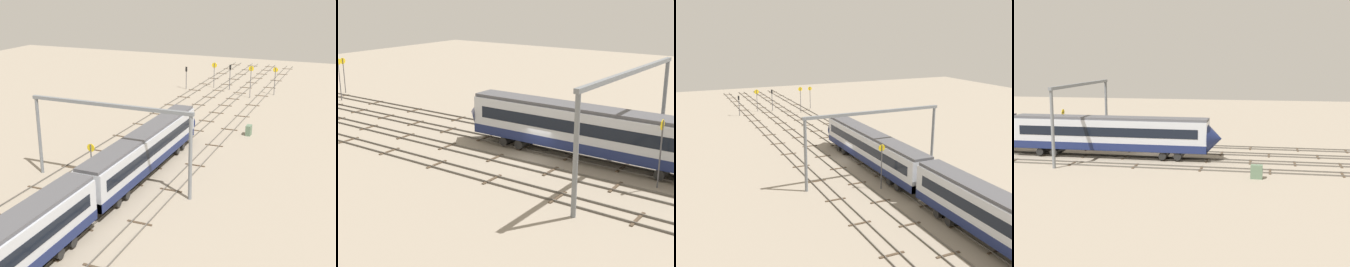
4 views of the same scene
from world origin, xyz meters
The scene contains 14 objects.
ground_plane centered at (0.00, 0.00, 0.00)m, with size 156.75×156.75×0.00m, color gray.
track_near_foreground centered at (0.00, -6.50, 0.07)m, with size 140.75×2.40×0.16m.
track_with_train centered at (0.00, -2.17, 0.07)m, with size 140.75×2.40×0.16m.
track_middle centered at (0.00, 2.17, 0.07)m, with size 140.75×2.40×0.16m.
track_second_far centered at (0.00, 6.50, 0.07)m, with size 140.75×2.40×0.16m.
train centered at (-28.57, -2.17, 2.66)m, with size 75.20×3.24×4.80m.
overhead_gantry centered at (-8.52, -0.16, 6.64)m, with size 0.40×18.17×8.88m.
speed_sign_near_foreground centered at (38.77, -8.44, 3.36)m, with size 0.14×0.91×5.19m.
speed_sign_mid_trackside centered at (-11.44, 0.30, 3.43)m, with size 0.14×0.81×5.48m.
speed_sign_far_trackside centered at (34.80, -4.79, 3.75)m, with size 0.14×0.93×5.83m.
speed_sign_distant_end centered at (40.41, 3.79, 3.34)m, with size 0.14×1.03×5.00m.
signal_light_trackside_approach centered at (37.06, 8.42, 2.89)m, with size 0.31×0.32×4.40m.
signal_light_trackside_departure centered at (39.87, 0.43, 3.17)m, with size 0.31×0.32×4.88m.
relay_cabinet centered at (13.47, -9.62, 0.71)m, with size 1.22×0.68×1.41m.
Camera 3 is at (-50.26, 22.38, 18.49)m, focal length 42.92 mm.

